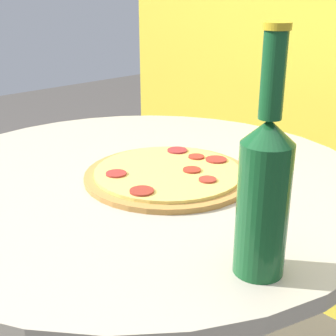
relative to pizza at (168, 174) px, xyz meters
The scene contains 4 objects.
table 0.20m from the pizza, 150.26° to the right, with size 0.91×0.91×0.70m.
fence_panel 0.74m from the pizza, 93.90° to the left, with size 1.74×0.04×1.47m.
pizza is the anchor object (origin of this frame).
beer_bottle 0.35m from the pizza, 23.76° to the right, with size 0.06×0.06×0.31m.
Camera 1 is at (0.65, -0.55, 1.04)m, focal length 50.00 mm.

